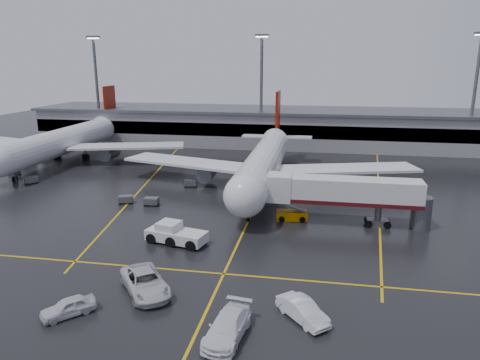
# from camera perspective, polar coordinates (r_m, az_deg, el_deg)

# --- Properties ---
(ground) EXTENTS (220.00, 220.00, 0.00)m
(ground) POSITION_cam_1_polar(r_m,az_deg,el_deg) (64.08, 2.08, -3.08)
(ground) COLOR black
(ground) RESTS_ON ground
(apron_line_centre) EXTENTS (0.25, 90.00, 0.02)m
(apron_line_centre) POSITION_cam_1_polar(r_m,az_deg,el_deg) (64.07, 2.08, -3.08)
(apron_line_centre) COLOR gold
(apron_line_centre) RESTS_ON ground
(apron_line_stop) EXTENTS (60.00, 0.25, 0.02)m
(apron_line_stop) POSITION_cam_1_polar(r_m,az_deg,el_deg) (43.98, -2.08, -11.85)
(apron_line_stop) COLOR gold
(apron_line_stop) RESTS_ON ground
(apron_line_left) EXTENTS (9.99, 69.35, 0.02)m
(apron_line_left) POSITION_cam_1_polar(r_m,az_deg,el_deg) (78.43, -11.47, 0.01)
(apron_line_left) COLOR gold
(apron_line_left) RESTS_ON ground
(apron_line_right) EXTENTS (7.57, 69.64, 0.02)m
(apron_line_right) POSITION_cam_1_polar(r_m,az_deg,el_deg) (73.70, 17.21, -1.33)
(apron_line_right) COLOR gold
(apron_line_right) RESTS_ON ground
(terminal) EXTENTS (122.00, 19.00, 8.60)m
(terminal) POSITION_cam_1_polar(r_m,az_deg,el_deg) (109.70, 5.68, 6.76)
(terminal) COLOR gray
(terminal) RESTS_ON ground
(light_mast_left) EXTENTS (3.00, 1.20, 25.45)m
(light_mast_left) POSITION_cam_1_polar(r_m,az_deg,el_deg) (115.59, -17.77, 11.61)
(light_mast_left) COLOR #595B60
(light_mast_left) RESTS_ON ground
(light_mast_mid) EXTENTS (3.00, 1.20, 25.45)m
(light_mast_mid) POSITION_cam_1_polar(r_m,az_deg,el_deg) (103.36, 2.73, 11.97)
(light_mast_mid) COLOR #595B60
(light_mast_mid) RESTS_ON ground
(light_mast_right) EXTENTS (3.00, 1.20, 25.45)m
(light_mast_right) POSITION_cam_1_polar(r_m,az_deg,el_deg) (107.22, 27.75, 10.42)
(light_mast_right) COLOR #595B60
(light_mast_right) RESTS_ON ground
(main_airliner) EXTENTS (48.80, 45.60, 14.10)m
(main_airliner) POSITION_cam_1_polar(r_m,az_deg,el_deg) (72.26, 3.20, 2.45)
(main_airliner) COLOR silver
(main_airliner) RESTS_ON ground
(second_airliner) EXTENTS (48.80, 45.60, 14.10)m
(second_airliner) POSITION_cam_1_polar(r_m,az_deg,el_deg) (97.57, -21.22, 4.73)
(second_airliner) COLOR silver
(second_airliner) RESTS_ON ground
(jet_bridge) EXTENTS (19.90, 3.40, 6.05)m
(jet_bridge) POSITION_cam_1_polar(r_m,az_deg,el_deg) (56.72, 13.20, -1.73)
(jet_bridge) COLOR silver
(jet_bridge) RESTS_ON ground
(pushback_tractor) EXTENTS (7.25, 4.28, 2.43)m
(pushback_tractor) POSITION_cam_1_polar(r_m,az_deg,el_deg) (51.10, -8.25, -6.87)
(pushback_tractor) COLOR silver
(pushback_tractor) RESTS_ON ground
(belt_loader) EXTENTS (4.09, 2.25, 2.48)m
(belt_loader) POSITION_cam_1_polar(r_m,az_deg,el_deg) (58.08, 6.61, -4.47)
(belt_loader) COLOR #CF7F00
(belt_loader) RESTS_ON ground
(service_van_a) EXTENTS (6.71, 7.43, 1.92)m
(service_van_a) POSITION_cam_1_polar(r_m,az_deg,el_deg) (41.26, -11.95, -12.62)
(service_van_a) COLOR silver
(service_van_a) RESTS_ON ground
(service_van_b) EXTENTS (3.24, 6.34, 1.76)m
(service_van_b) POSITION_cam_1_polar(r_m,az_deg,el_deg) (34.71, -1.59, -18.16)
(service_van_b) COLOR white
(service_van_b) RESTS_ON ground
(service_van_c) EXTENTS (4.61, 4.87, 1.64)m
(service_van_c) POSITION_cam_1_polar(r_m,az_deg,el_deg) (37.05, 7.97, -16.08)
(service_van_c) COLOR white
(service_van_c) RESTS_ON ground
(service_van_d) EXTENTS (4.23, 4.30, 1.47)m
(service_van_d) POSITION_cam_1_polar(r_m,az_deg,el_deg) (39.77, -21.01, -14.84)
(service_van_d) COLOR silver
(service_van_d) RESTS_ON ground
(baggage_cart_a) EXTENTS (2.08, 1.43, 1.12)m
(baggage_cart_a) POSITION_cam_1_polar(r_m,az_deg,el_deg) (64.57, -11.21, -2.64)
(baggage_cart_a) COLOR #595B60
(baggage_cart_a) RESTS_ON ground
(baggage_cart_b) EXTENTS (2.32, 1.89, 1.12)m
(baggage_cart_b) POSITION_cam_1_polar(r_m,az_deg,el_deg) (66.35, -14.33, -2.35)
(baggage_cart_b) COLOR #595B60
(baggage_cart_b) RESTS_ON ground
(baggage_cart_c) EXTENTS (2.21, 1.65, 1.12)m
(baggage_cart_c) POSITION_cam_1_polar(r_m,az_deg,el_deg) (73.13, -6.30, -0.36)
(baggage_cart_c) COLOR #595B60
(baggage_cart_c) RESTS_ON ground
(baggage_cart_d) EXTENTS (2.31, 1.87, 1.12)m
(baggage_cart_d) POSITION_cam_1_polar(r_m,az_deg,el_deg) (89.74, -26.79, 0.97)
(baggage_cart_d) COLOR #595B60
(baggage_cart_d) RESTS_ON ground
(baggage_cart_e) EXTENTS (2.34, 2.33, 1.12)m
(baggage_cart_e) POSITION_cam_1_polar(r_m,az_deg,el_deg) (82.35, -25.04, 0.04)
(baggage_cart_e) COLOR #595B60
(baggage_cart_e) RESTS_ON ground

